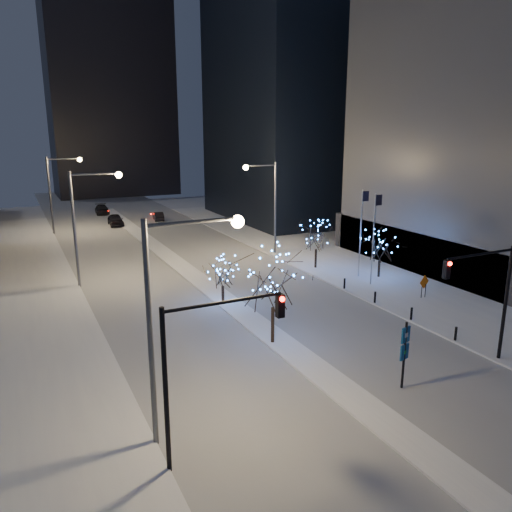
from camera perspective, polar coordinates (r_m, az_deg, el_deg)
ground at (r=26.10m, az=12.69°, el=-16.88°), size 160.00×160.00×0.00m
road at (r=55.69m, az=-10.34°, el=0.18°), size 20.00×130.00×0.02m
median at (r=51.03m, az=-8.77°, el=-0.98°), size 2.00×80.00×0.15m
east_sidewalk at (r=49.23m, az=11.84°, el=-1.68°), size 10.00×90.00×0.15m
west_sidewalk at (r=39.39m, az=-24.01°, el=-6.72°), size 8.00×90.00×0.15m
horizon_block at (r=111.25m, az=-16.34°, el=17.68°), size 24.00×14.00×42.00m
street_lamp_w_near at (r=21.03m, az=-9.38°, el=-4.95°), size 4.40×0.56×10.00m
street_lamp_w_mid at (r=44.96m, az=-18.85°, el=4.74°), size 4.40×0.56×10.00m
street_lamp_w_far at (r=69.64m, az=-21.71°, el=7.63°), size 4.40×0.56×10.00m
street_lamp_east at (r=53.57m, az=1.36°, el=6.87°), size 3.90×0.56×10.00m
traffic_signal_west at (r=20.06m, az=-6.07°, el=-11.18°), size 5.26×0.43×7.00m
traffic_signal_east at (r=30.85m, az=25.10°, el=-3.29°), size 5.26×0.43×7.00m
flagpoles at (r=45.06m, az=12.64°, el=2.98°), size 1.35×2.60×8.00m
bollards at (r=38.83m, az=15.32°, el=-5.43°), size 0.16×12.16×0.90m
car_near at (r=74.04m, az=-15.76°, el=3.98°), size 2.14×4.80×1.60m
car_mid at (r=76.96m, az=-11.10°, el=4.50°), size 1.88×4.00×1.27m
car_far at (r=84.90m, az=-17.19°, el=5.09°), size 2.44×5.14×1.45m
holiday_tree_median_near at (r=30.96m, az=1.96°, el=-2.71°), size 6.46×6.46×6.37m
holiday_tree_median_far at (r=38.62m, az=-3.85°, el=-1.94°), size 3.45×3.45×3.73m
holiday_tree_plaza_near at (r=46.77m, az=14.03°, el=1.16°), size 4.27×4.27×4.60m
holiday_tree_plaza_far at (r=48.76m, az=6.92°, el=2.27°), size 3.83×3.83×4.74m
wayfinding_sign at (r=27.53m, az=16.63°, el=-10.06°), size 0.66×0.24×3.73m
construction_sign at (r=42.33m, az=18.66°, el=-3.06°), size 1.14×0.26×1.89m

